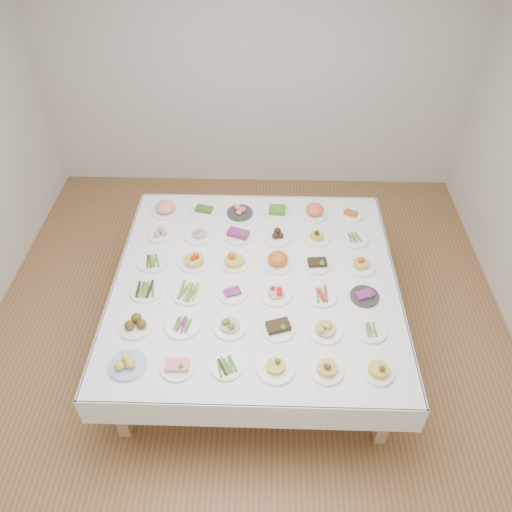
{
  "coord_description": "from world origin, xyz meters",
  "views": [
    {
      "loc": [
        0.17,
        -3.02,
        3.76
      ],
      "look_at": [
        0.08,
        0.07,
        0.88
      ],
      "focal_mm": 35.0,
      "sensor_mm": 36.0,
      "label": 1
    }
  ],
  "objects_px": {
    "display_table": "(255,284)",
    "dish_18": "(153,261)",
    "dish_0": "(127,362)",
    "dish_35": "(351,213)"
  },
  "relations": [
    {
      "from": "dish_18",
      "to": "display_table",
      "type": "bearing_deg",
      "value": -10.65
    },
    {
      "from": "dish_0",
      "to": "dish_18",
      "type": "height_order",
      "value": "dish_0"
    },
    {
      "from": "dish_0",
      "to": "dish_35",
      "type": "xyz_separation_m",
      "value": [
        1.78,
        1.78,
        -0.02
      ]
    },
    {
      "from": "display_table",
      "to": "dish_18",
      "type": "distance_m",
      "value": 0.92
    },
    {
      "from": "dish_35",
      "to": "display_table",
      "type": "bearing_deg",
      "value": -135.26
    },
    {
      "from": "dish_18",
      "to": "dish_35",
      "type": "bearing_deg",
      "value": 21.78
    },
    {
      "from": "dish_0",
      "to": "dish_18",
      "type": "distance_m",
      "value": 1.07
    },
    {
      "from": "display_table",
      "to": "dish_0",
      "type": "relative_size",
      "value": 9.0
    },
    {
      "from": "dish_0",
      "to": "dish_18",
      "type": "relative_size",
      "value": 1.02
    },
    {
      "from": "display_table",
      "to": "dish_18",
      "type": "height_order",
      "value": "dish_18"
    }
  ]
}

